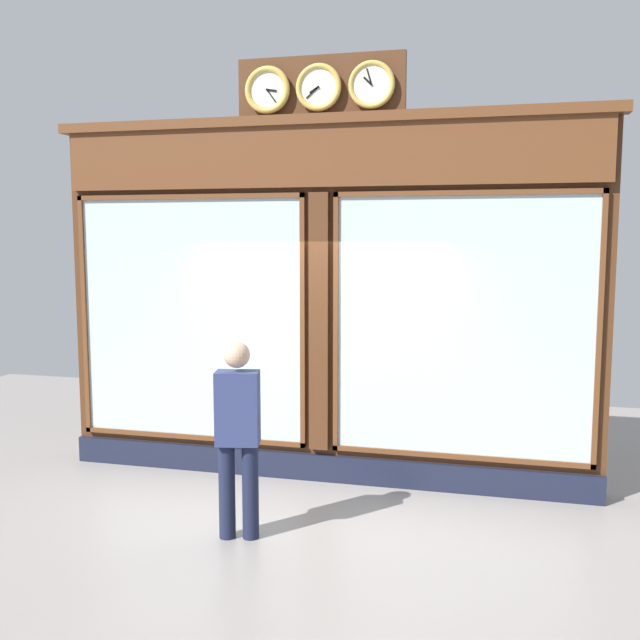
% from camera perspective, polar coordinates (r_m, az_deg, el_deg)
% --- Properties ---
extents(ground_plane, '(14.00, 14.00, 0.00)m').
position_cam_1_polar(ground_plane, '(5.30, -8.02, -22.28)').
color(ground_plane, gray).
extents(shop_facade, '(5.75, 0.42, 4.33)m').
position_cam_1_polar(shop_facade, '(7.45, 0.23, 1.71)').
color(shop_facade, '#4C2B16').
rests_on(shop_facade, ground_plane).
extents(pedestrian, '(0.40, 0.29, 1.69)m').
position_cam_1_polar(pedestrian, '(6.12, -6.55, -8.78)').
color(pedestrian, '#191E38').
rests_on(pedestrian, ground_plane).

